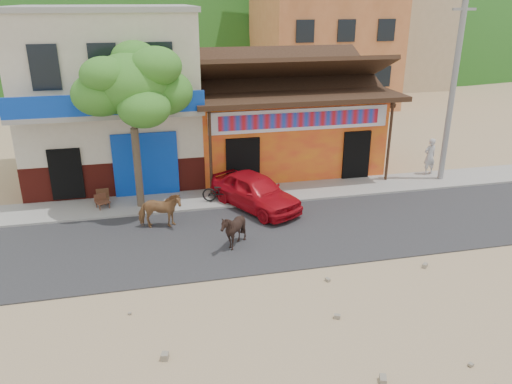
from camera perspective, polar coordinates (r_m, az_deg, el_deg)
ground at (r=14.94m, az=5.43°, el=-8.89°), size 120.00×120.00×0.00m
road at (r=17.04m, az=2.84°, el=-4.72°), size 60.00×5.00×0.04m
sidewalk at (r=20.12m, az=0.19°, el=-0.35°), size 60.00×2.00×0.12m
dance_club at (r=23.76m, az=2.74°, el=7.45°), size 8.00×6.00×3.60m
cafe_building at (r=22.61m, az=-16.15°, el=10.33°), size 7.00×6.00×7.00m
apartment_front at (r=38.58m, az=7.62°, el=18.94°), size 9.00×9.00×12.00m
apartment_rear at (r=47.77m, az=15.65°, el=17.61°), size 8.00×8.00×10.00m
tree at (r=18.55m, az=-13.75°, el=7.08°), size 3.00×3.00×6.00m
utility_pole at (r=22.30m, az=21.61°, el=11.17°), size 0.24×0.24×8.00m
cow_tan at (r=17.44m, az=-10.93°, el=-2.12°), size 1.55×0.81×1.26m
cow_dark at (r=15.82m, az=-2.60°, el=-4.34°), size 1.22×1.11×1.22m
red_car at (r=18.72m, az=-0.11°, el=0.11°), size 3.29×4.27×1.36m
scooter at (r=19.16m, az=-3.80°, el=0.02°), size 1.71×1.10×0.85m
pedestrian at (r=23.46m, az=19.23°, el=3.88°), size 0.65×0.48×1.63m
cafe_chair_left at (r=19.83m, az=-17.16°, el=0.08°), size 0.51×0.51×1.01m
cafe_chair_right at (r=19.44m, az=-17.22°, el=-0.43°), size 0.60×0.60×0.97m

